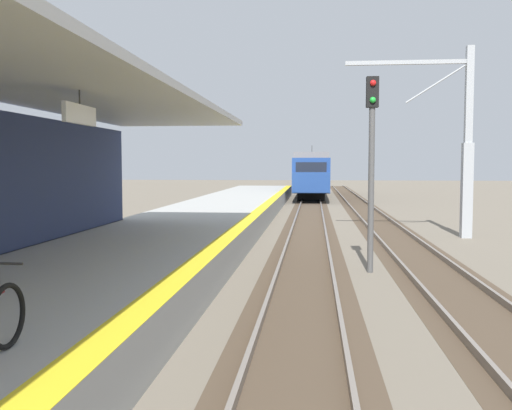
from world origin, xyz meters
TOP-DOWN VIEW (x-y plane):
  - station_platform at (-2.50, 16.00)m, footprint 5.00×80.00m
  - track_pair_nearest_platform at (1.90, 20.00)m, footprint 2.34×120.00m
  - track_pair_middle at (5.30, 20.00)m, footprint 2.34×120.00m
  - approaching_train at (1.90, 53.31)m, footprint 2.93×19.60m
  - rail_signal_post at (3.64, 16.29)m, footprint 0.32×0.34m
  - catenary_pylon_far_side at (7.82, 24.20)m, footprint 5.00×0.40m

SIDE VIEW (x-z plane):
  - track_pair_nearest_platform at x=1.90m, z-range -0.03..0.13m
  - track_pair_middle at x=5.30m, z-range -0.03..0.13m
  - station_platform at x=-2.50m, z-range 0.00..0.90m
  - approaching_train at x=1.90m, z-range -0.20..4.56m
  - rail_signal_post at x=3.64m, z-range 0.59..5.79m
  - catenary_pylon_far_side at x=7.82m, z-range -0.15..7.35m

